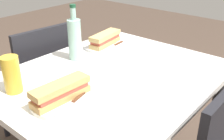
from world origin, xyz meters
The scene contains 10 objects.
dining_table centered at (0.00, 0.00, 0.62)m, with size 1.03×0.84×0.75m.
chair_near centered at (-0.02, -0.61, 0.49)m, with size 0.44×0.44×0.86m.
plate_near centered at (-0.24, -0.25, 0.75)m, with size 0.25×0.25×0.01m, color white.
baguette_sandwich_near centered at (-0.24, -0.25, 0.79)m, with size 0.23×0.10×0.07m.
knife_near centered at (-0.26, -0.20, 0.76)m, with size 0.18×0.03×0.01m.
plate_far centered at (0.31, 0.01, 0.75)m, with size 0.25×0.25×0.01m, color silver.
baguette_sandwich_far centered at (0.31, 0.01, 0.79)m, with size 0.24×0.08×0.07m.
knife_far centered at (0.30, 0.06, 0.76)m, with size 0.18×0.05×0.01m.
water_bottle centered at (-0.01, -0.26, 0.86)m, with size 0.07×0.07×0.28m.
beer_glass centered at (0.38, -0.20, 0.82)m, with size 0.07×0.07×0.15m, color gold.
Camera 1 is at (0.85, 0.72, 1.30)m, focal length 43.27 mm.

